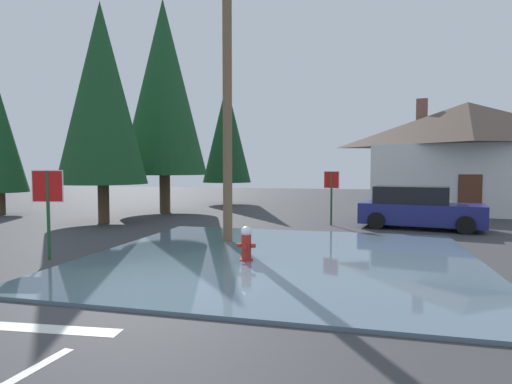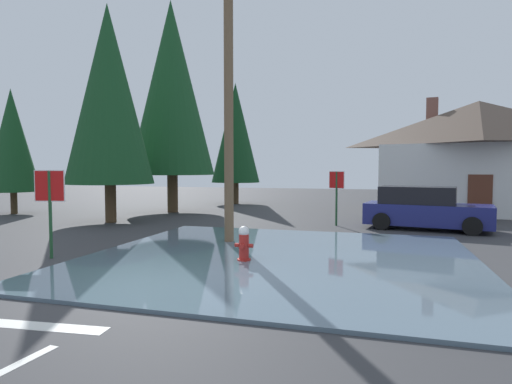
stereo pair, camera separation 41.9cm
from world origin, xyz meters
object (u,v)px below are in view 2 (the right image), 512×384
object	(u,v)px
utility_pole	(229,102)
pine_tree_far_center	(109,95)
stop_sign_far	(337,187)
pine_tree_mid_left	(12,140)
stop_sign_near	(50,195)
parked_car	(424,209)
house	(478,155)
pine_tree_short_left	(236,133)
pine_tree_tall_left	(171,88)
fire_hydrant	(244,245)

from	to	relation	value
utility_pole	pine_tree_far_center	bearing A→B (deg)	152.45
stop_sign_far	pine_tree_mid_left	distance (m)	16.07
stop_sign_near	parked_car	distance (m)	12.57
house	pine_tree_mid_left	distance (m)	23.50
utility_pole	house	bearing A→B (deg)	52.35
pine_tree_mid_left	pine_tree_short_left	world-z (taller)	pine_tree_short_left
parked_car	utility_pole	bearing A→B (deg)	-141.33
stop_sign_near	pine_tree_short_left	bearing A→B (deg)	92.71
pine_tree_tall_left	pine_tree_far_center	size ratio (longest dim) A/B	1.19
utility_pole	pine_tree_tall_left	world-z (taller)	pine_tree_tall_left
utility_pole	parked_car	distance (m)	8.44
stop_sign_far	house	bearing A→B (deg)	47.39
house	utility_pole	bearing A→B (deg)	-127.65
pine_tree_short_left	pine_tree_tall_left	bearing A→B (deg)	-104.50
fire_hydrant	pine_tree_tall_left	world-z (taller)	pine_tree_tall_left
pine_tree_far_center	pine_tree_mid_left	bearing A→B (deg)	167.12
pine_tree_mid_left	pine_tree_far_center	xyz separation A→B (m)	(6.66, -1.52, 1.68)
pine_tree_tall_left	pine_tree_far_center	world-z (taller)	pine_tree_tall_left
pine_tree_short_left	stop_sign_near	bearing A→B (deg)	-87.29
house	pine_tree_short_left	bearing A→B (deg)	172.81
parked_car	pine_tree_tall_left	distance (m)	13.54
pine_tree_tall_left	parked_car	bearing A→B (deg)	-14.51
stop_sign_far	pine_tree_short_left	bearing A→B (deg)	129.36
house	stop_sign_near	bearing A→B (deg)	-130.24
parked_car	pine_tree_far_center	bearing A→B (deg)	-173.56
pine_tree_tall_left	pine_tree_short_left	size ratio (longest dim) A/B	1.41
stop_sign_near	stop_sign_far	world-z (taller)	stop_sign_near
fire_hydrant	utility_pole	size ratio (longest dim) A/B	0.11
parked_car	pine_tree_far_center	size ratio (longest dim) A/B	0.51
stop_sign_near	pine_tree_short_left	size ratio (longest dim) A/B	0.29
pine_tree_tall_left	fire_hydrant	bearing A→B (deg)	-55.22
stop_sign_far	pine_tree_tall_left	distance (m)	10.38
parked_car	fire_hydrant	bearing A→B (deg)	-123.44
pine_tree_mid_left	pine_tree_far_center	bearing A→B (deg)	-12.88
fire_hydrant	pine_tree_short_left	xyz separation A→B (m)	(-5.66, 16.11, 4.09)
pine_tree_tall_left	pine_tree_mid_left	world-z (taller)	pine_tree_tall_left
fire_hydrant	pine_tree_far_center	bearing A→B (deg)	143.11
parked_car	house	bearing A→B (deg)	65.74
pine_tree_tall_left	pine_tree_short_left	world-z (taller)	pine_tree_tall_left
pine_tree_short_left	pine_tree_far_center	xyz separation A→B (m)	(-2.08, -10.30, 0.82)
fire_hydrant	parked_car	xyz separation A→B (m)	(4.77, 7.22, 0.32)
stop_sign_near	pine_tree_far_center	world-z (taller)	pine_tree_far_center
stop_sign_near	pine_tree_mid_left	world-z (taller)	pine_tree_mid_left
pine_tree_short_left	pine_tree_far_center	distance (m)	10.54
house	pine_tree_far_center	bearing A→B (deg)	-151.42
house	parked_car	size ratio (longest dim) A/B	2.27
pine_tree_mid_left	pine_tree_short_left	bearing A→B (deg)	45.12
house	pine_tree_tall_left	size ratio (longest dim) A/B	0.97
utility_pole	pine_tree_short_left	xyz separation A→B (m)	(-4.43, 13.69, 0.28)
pine_tree_short_left	pine_tree_far_center	size ratio (longest dim) A/B	0.85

